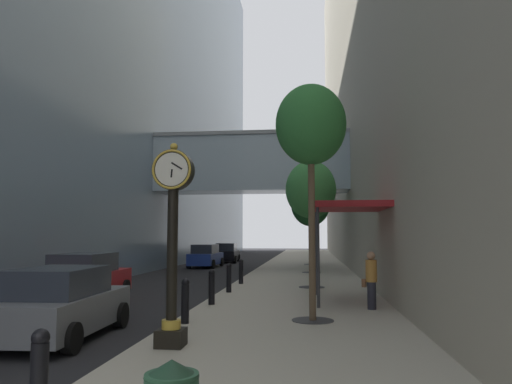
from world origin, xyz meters
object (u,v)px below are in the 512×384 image
(car_grey_mid, at_px, (60,304))
(street_clock, at_px, (172,233))
(bollard_fifth, at_px, (229,277))
(street_tree_mid_far, at_px, (310,195))
(car_blue_near, at_px, (206,256))
(street_tree_far, at_px, (310,204))
(bollard_fourth, at_px, (212,286))
(street_tree_mid_near, at_px, (311,190))
(street_tree_near, at_px, (311,127))
(car_black_trailing, at_px, (227,253))
(bollard_sixth, at_px, (241,271))
(car_red_far, at_px, (86,278))
(bollard_nearest, at_px, (39,376))
(bollard_third, at_px, (185,300))
(pedestrian_walking, at_px, (371,279))

(car_grey_mid, bearing_deg, street_clock, -19.14)
(bollard_fifth, height_order, street_tree_mid_far, street_tree_mid_far)
(car_blue_near, bearing_deg, street_tree_far, 15.62)
(bollard_fourth, relative_size, street_tree_mid_near, 0.21)
(bollard_fourth, bearing_deg, car_grey_mid, -117.62)
(street_tree_near, distance_m, street_tree_far, 24.27)
(car_grey_mid, relative_size, car_black_trailing, 1.03)
(street_tree_far, relative_size, car_blue_near, 1.48)
(bollard_sixth, distance_m, car_black_trailing, 19.51)
(bollard_fifth, height_order, car_black_trailing, car_black_trailing)
(street_tree_far, bearing_deg, car_red_far, -111.47)
(bollard_nearest, bearing_deg, street_tree_near, 66.52)
(bollard_fourth, height_order, car_blue_near, car_blue_near)
(bollard_nearest, xyz_separation_m, street_tree_near, (3.22, 7.42, 4.55))
(bollard_third, distance_m, pedestrian_walking, 5.77)
(street_tree_mid_far, height_order, street_tree_far, street_tree_far)
(car_black_trailing, bearing_deg, car_grey_mid, -87.29)
(street_tree_mid_far, xyz_separation_m, car_red_far, (-8.06, -12.40, -3.93))
(street_tree_mid_near, relative_size, pedestrian_walking, 3.15)
(bollard_nearest, bearing_deg, pedestrian_walking, 62.35)
(bollard_nearest, xyz_separation_m, pedestrian_walking, (4.99, 9.53, 0.32))
(bollard_nearest, height_order, car_blue_near, car_blue_near)
(bollard_nearest, relative_size, bollard_third, 1.00)
(bollard_third, relative_size, bollard_fifth, 1.00)
(bollard_fifth, bearing_deg, bollard_nearest, -90.00)
(bollard_sixth, bearing_deg, car_blue_near, 109.18)
(street_clock, bearing_deg, pedestrian_walking, 49.37)
(street_clock, distance_m, car_black_trailing, 31.95)
(pedestrian_walking, bearing_deg, bollard_nearest, -117.65)
(street_tree_mid_far, bearing_deg, street_tree_near, -90.00)
(bollard_sixth, bearing_deg, car_black_trailing, 101.77)
(bollard_fifth, relative_size, car_black_trailing, 0.28)
(street_tree_mid_far, relative_size, car_black_trailing, 1.45)
(street_tree_near, distance_m, pedestrian_walking, 5.05)
(car_red_far, bearing_deg, bollard_sixth, 48.53)
(bollard_fourth, relative_size, street_tree_far, 0.18)
(street_tree_near, bearing_deg, street_tree_mid_far, 90.00)
(bollard_sixth, xyz_separation_m, car_blue_near, (-4.47, 12.87, 0.08))
(bollard_nearest, bearing_deg, car_grey_mid, 116.18)
(street_tree_near, height_order, car_red_far, street_tree_near)
(street_tree_mid_far, xyz_separation_m, pedestrian_walking, (1.77, -14.06, -3.71))
(car_blue_near, distance_m, car_red_far, 18.34)
(street_tree_far, height_order, car_black_trailing, street_tree_far)
(street_tree_mid_near, bearing_deg, car_black_trailing, 109.57)
(street_tree_near, distance_m, car_blue_near, 23.83)
(bollard_third, distance_m, street_tree_near, 5.63)
(pedestrian_walking, height_order, car_grey_mid, pedestrian_walking)
(car_red_far, height_order, car_black_trailing, car_red_far)
(street_tree_mid_far, xyz_separation_m, street_tree_far, (0.00, 8.09, -0.02))
(street_tree_near, xyz_separation_m, street_tree_far, (-0.00, 24.26, -0.54))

